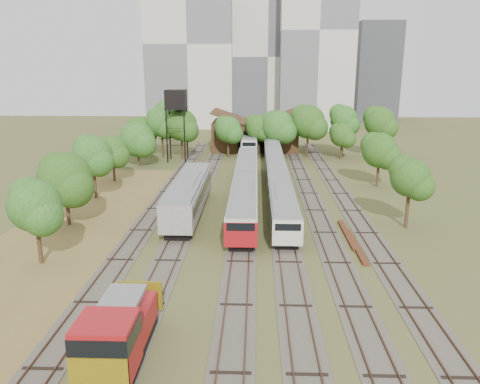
{
  "coord_description": "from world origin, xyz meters",
  "views": [
    {
      "loc": [
        -0.77,
        -32.53,
        15.58
      ],
      "look_at": [
        -2.46,
        16.18,
        2.5
      ],
      "focal_mm": 35.0,
      "sensor_mm": 36.0,
      "label": 1
    }
  ],
  "objects_px": {
    "water_tower": "(176,101)",
    "shunter_locomotive": "(117,336)",
    "railcar_green_set": "(276,170)",
    "railcar_red_set": "(245,185)"
  },
  "relations": [
    {
      "from": "shunter_locomotive",
      "to": "railcar_green_set",
      "type": "bearing_deg",
      "value": 76.61
    },
    {
      "from": "water_tower",
      "to": "shunter_locomotive",
      "type": "bearing_deg",
      "value": -83.84
    },
    {
      "from": "railcar_red_set",
      "to": "railcar_green_set",
      "type": "height_order",
      "value": "railcar_red_set"
    },
    {
      "from": "railcar_green_set",
      "to": "water_tower",
      "type": "relative_size",
      "value": 4.36
    },
    {
      "from": "railcar_red_set",
      "to": "water_tower",
      "type": "xyz_separation_m",
      "value": [
        -12.1,
        23.86,
        8.18
      ]
    },
    {
      "from": "shunter_locomotive",
      "to": "water_tower",
      "type": "xyz_separation_m",
      "value": [
        -6.1,
        56.51,
        8.25
      ]
    },
    {
      "from": "railcar_red_set",
      "to": "water_tower",
      "type": "height_order",
      "value": "water_tower"
    },
    {
      "from": "railcar_red_set",
      "to": "water_tower",
      "type": "bearing_deg",
      "value": 116.89
    },
    {
      "from": "railcar_green_set",
      "to": "shunter_locomotive",
      "type": "relative_size",
      "value": 6.43
    },
    {
      "from": "water_tower",
      "to": "railcar_green_set",
      "type": "bearing_deg",
      "value": -42.02
    }
  ]
}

